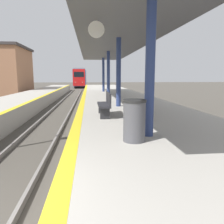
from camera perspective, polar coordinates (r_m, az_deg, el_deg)
train at (r=55.84m, az=-8.26°, el=8.81°), size 2.66×16.94×4.44m
station_canopy at (r=14.43m, az=0.11°, el=17.00°), size 4.16×23.44×3.67m
trash_bin at (r=5.20m, az=5.84°, el=-2.21°), size 0.55×0.55×1.00m
bench at (r=8.57m, az=-1.75°, el=2.20°), size 0.44×1.64×0.92m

